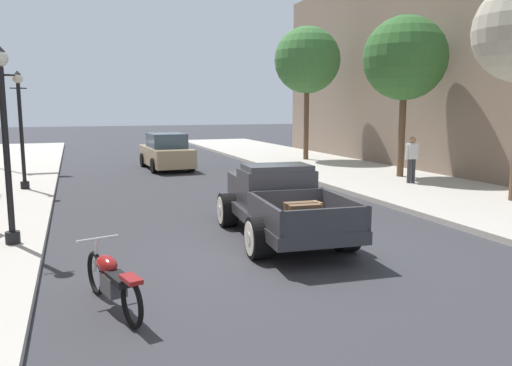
% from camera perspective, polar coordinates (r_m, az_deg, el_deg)
% --- Properties ---
extents(ground_plane, '(140.00, 140.00, 0.00)m').
position_cam_1_polar(ground_plane, '(10.16, 3.13, -7.63)').
color(ground_plane, '#333338').
extents(hotrod_truck_gunmetal, '(2.42, 5.03, 1.58)m').
position_cam_1_polar(hotrod_truck_gunmetal, '(11.18, 2.46, -2.14)').
color(hotrod_truck_gunmetal, '#333338').
rests_on(hotrod_truck_gunmetal, ground).
extents(motorcycle_parked, '(0.78, 2.06, 0.93)m').
position_cam_1_polar(motorcycle_parked, '(7.46, -16.00, -10.47)').
color(motorcycle_parked, black).
rests_on(motorcycle_parked, ground).
extents(car_background_tan, '(2.03, 4.38, 1.65)m').
position_cam_1_polar(car_background_tan, '(23.51, -10.15, 3.42)').
color(car_background_tan, tan).
rests_on(car_background_tan, ground).
extents(pedestrian_sidewalk_right, '(0.53, 0.22, 1.65)m').
position_cam_1_polar(pedestrian_sidewalk_right, '(18.72, 17.25, 2.85)').
color(pedestrian_sidewalk_right, '#333338').
rests_on(pedestrian_sidewalk_right, sidewalk_right).
extents(street_lamp_near, '(0.50, 0.32, 3.85)m').
position_cam_1_polar(street_lamp_near, '(10.86, -26.58, 5.32)').
color(street_lamp_near, black).
rests_on(street_lamp_near, sidewalk_left).
extents(street_lamp_far, '(0.50, 0.32, 3.85)m').
position_cam_1_polar(street_lamp_far, '(18.21, -25.13, 6.38)').
color(street_lamp_far, black).
rests_on(street_lamp_far, sidewalk_left).
extents(street_tree_second, '(3.17, 3.17, 6.11)m').
position_cam_1_polar(street_tree_second, '(20.41, 16.53, 13.36)').
color(street_tree_second, brown).
rests_on(street_tree_second, sidewalk_right).
extents(street_tree_third, '(3.34, 3.34, 6.71)m').
position_cam_1_polar(street_tree_third, '(26.26, 5.82, 13.65)').
color(street_tree_third, brown).
rests_on(street_tree_third, sidewalk_right).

